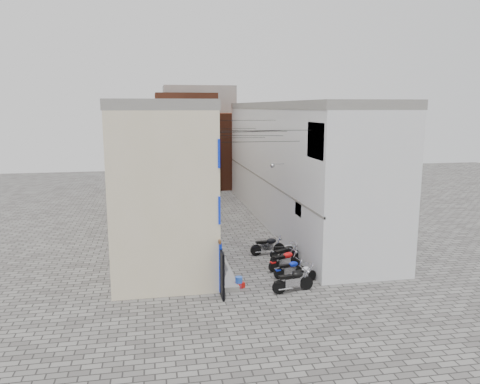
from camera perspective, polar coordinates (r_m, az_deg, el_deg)
ground at (r=23.03m, az=3.97°, el=-11.75°), size 90.00×90.00×0.00m
plinth at (r=34.86m, az=-4.73°, el=-3.85°), size 0.90×26.00×0.25m
building_left at (r=33.83m, az=-9.78°, el=3.14°), size 5.10×27.00×9.00m
building_right at (r=35.46m, az=6.59°, el=3.56°), size 5.94×26.00×9.00m
building_far_brick_left at (r=48.89m, az=-6.62°, el=5.99°), size 6.00×6.00×10.00m
building_far_brick_right at (r=51.54m, az=-1.18°, el=5.16°), size 5.00×6.00×8.00m
building_far_concrete at (r=54.99m, az=-4.99°, el=7.02°), size 8.00×5.00×11.00m
far_shopfront at (r=46.75m, az=-3.82°, el=1.15°), size 2.00×0.30×2.40m
overhead_wires at (r=28.84m, az=0.28°, el=7.30°), size 5.80×13.02×1.32m
motorcycle_a at (r=22.62m, az=6.48°, el=-10.57°), size 2.17×0.98×1.21m
motorcycle_b at (r=23.72m, az=7.68°, el=-9.83°), size 1.83×1.26×1.02m
motorcycle_c at (r=24.41m, az=6.12°, el=-9.19°), size 1.84×0.84×1.03m
motorcycle_d at (r=25.47m, az=5.47°, el=-8.18°), size 2.10×1.27×1.16m
motorcycle_e at (r=26.36m, az=5.57°, el=-7.45°), size 2.23×1.57×1.24m
motorcycle_f at (r=27.23m, az=5.57°, el=-7.08°), size 1.84×0.70×1.05m
motorcycle_g at (r=27.88m, az=3.39°, el=-6.44°), size 2.14×0.80×1.22m
person_a at (r=26.01m, az=-2.71°, el=-6.60°), size 0.51×0.67×1.66m
person_b at (r=25.37m, az=-2.93°, el=-7.30°), size 0.82×0.88×1.44m
water_jug_near at (r=23.08m, az=-0.14°, el=-11.05°), size 0.39×0.39×0.47m
water_jug_far at (r=23.06m, az=-0.14°, el=-10.95°), size 0.36×0.36×0.55m
red_crate at (r=23.12m, az=-0.02°, el=-11.28°), size 0.50×0.45×0.26m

